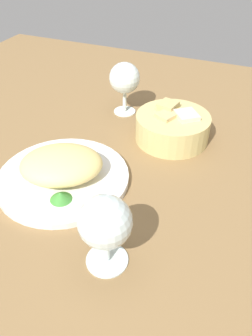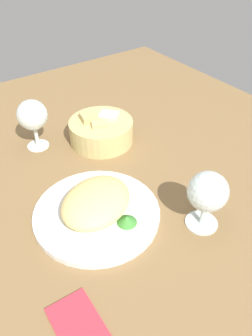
{
  "view_description": "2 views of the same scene",
  "coord_description": "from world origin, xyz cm",
  "px_view_note": "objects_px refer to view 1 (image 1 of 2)",
  "views": [
    {
      "loc": [
        29.46,
        -49.28,
        44.31
      ],
      "look_at": [
        10.48,
        -3.84,
        5.26
      ],
      "focal_mm": 35.95,
      "sensor_mm": 36.0,
      "label": 1
    },
    {
      "loc": [
        -25.13,
        -49.2,
        51.87
      ],
      "look_at": [
        9.11,
        -0.96,
        4.11
      ],
      "focal_mm": 35.61,
      "sensor_mm": 36.0,
      "label": 2
    }
  ],
  "objects_px": {
    "bread_basket": "(173,127)",
    "wine_glass_far": "(125,80)",
    "plate": "(63,178)",
    "wine_glass_near": "(105,224)"
  },
  "relations": [
    {
      "from": "bread_basket",
      "to": "wine_glass_far",
      "type": "relative_size",
      "value": 1.27
    },
    {
      "from": "bread_basket",
      "to": "wine_glass_far",
      "type": "xyz_separation_m",
      "value": [
        -0.15,
        0.08,
        0.06
      ]
    },
    {
      "from": "wine_glass_far",
      "to": "wine_glass_near",
      "type": "bearing_deg",
      "value": -70.45
    },
    {
      "from": "bread_basket",
      "to": "wine_glass_near",
      "type": "bearing_deg",
      "value": -89.02
    },
    {
      "from": "plate",
      "to": "wine_glass_far",
      "type": "relative_size",
      "value": 1.96
    },
    {
      "from": "bread_basket",
      "to": "wine_glass_far",
      "type": "height_order",
      "value": "wine_glass_far"
    },
    {
      "from": "wine_glass_near",
      "to": "wine_glass_far",
      "type": "height_order",
      "value": "wine_glass_far"
    },
    {
      "from": "wine_glass_near",
      "to": "bread_basket",
      "type": "bearing_deg",
      "value": 90.98
    },
    {
      "from": "bread_basket",
      "to": "wine_glass_far",
      "type": "bearing_deg",
      "value": 153.44
    },
    {
      "from": "plate",
      "to": "wine_glass_near",
      "type": "height_order",
      "value": "wine_glass_near"
    }
  ]
}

